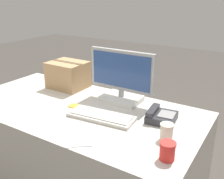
{
  "coord_description": "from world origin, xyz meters",
  "views": [
    {
      "loc": [
        1.14,
        -1.34,
        1.51
      ],
      "look_at": [
        0.23,
        0.11,
        0.86
      ],
      "focal_mm": 42.0,
      "sensor_mm": 36.0,
      "label": 1
    }
  ],
  "objects_px": {
    "keyboard": "(101,116)",
    "paper_cup_left": "(167,132)",
    "spoon": "(73,147)",
    "cardboard_box": "(68,75)",
    "desk_phone": "(161,116)",
    "paper_cup_right": "(167,151)",
    "sticky_note_pad": "(74,106)",
    "monitor": "(121,80)"
  },
  "relations": [
    {
      "from": "paper_cup_left",
      "to": "paper_cup_right",
      "type": "relative_size",
      "value": 1.04
    },
    {
      "from": "spoon",
      "to": "sticky_note_pad",
      "type": "height_order",
      "value": "sticky_note_pad"
    },
    {
      "from": "keyboard",
      "to": "desk_phone",
      "type": "xyz_separation_m",
      "value": [
        0.35,
        0.18,
        0.02
      ]
    },
    {
      "from": "paper_cup_left",
      "to": "spoon",
      "type": "relative_size",
      "value": 0.75
    },
    {
      "from": "keyboard",
      "to": "paper_cup_left",
      "type": "height_order",
      "value": "paper_cup_left"
    },
    {
      "from": "desk_phone",
      "to": "paper_cup_left",
      "type": "height_order",
      "value": "paper_cup_left"
    },
    {
      "from": "paper_cup_right",
      "to": "sticky_note_pad",
      "type": "bearing_deg",
      "value": 162.85
    },
    {
      "from": "paper_cup_right",
      "to": "spoon",
      "type": "relative_size",
      "value": 0.72
    },
    {
      "from": "keyboard",
      "to": "paper_cup_right",
      "type": "relative_size",
      "value": 4.86
    },
    {
      "from": "monitor",
      "to": "sticky_note_pad",
      "type": "xyz_separation_m",
      "value": [
        -0.25,
        -0.27,
        -0.17
      ]
    },
    {
      "from": "monitor",
      "to": "spoon",
      "type": "bearing_deg",
      "value": -81.86
    },
    {
      "from": "desk_phone",
      "to": "paper_cup_right",
      "type": "height_order",
      "value": "paper_cup_right"
    },
    {
      "from": "monitor",
      "to": "desk_phone",
      "type": "relative_size",
      "value": 2.53
    },
    {
      "from": "sticky_note_pad",
      "to": "spoon",
      "type": "bearing_deg",
      "value": -50.42
    },
    {
      "from": "paper_cup_right",
      "to": "spoon",
      "type": "distance_m",
      "value": 0.5
    },
    {
      "from": "paper_cup_left",
      "to": "monitor",
      "type": "bearing_deg",
      "value": 145.18
    },
    {
      "from": "cardboard_box",
      "to": "paper_cup_right",
      "type": "bearing_deg",
      "value": -26.09
    },
    {
      "from": "paper_cup_left",
      "to": "paper_cup_right",
      "type": "height_order",
      "value": "paper_cup_left"
    },
    {
      "from": "keyboard",
      "to": "paper_cup_left",
      "type": "distance_m",
      "value": 0.47
    },
    {
      "from": "keyboard",
      "to": "cardboard_box",
      "type": "xyz_separation_m",
      "value": [
        -0.59,
        0.35,
        0.1
      ]
    },
    {
      "from": "paper_cup_left",
      "to": "sticky_note_pad",
      "type": "bearing_deg",
      "value": 174.05
    },
    {
      "from": "desk_phone",
      "to": "paper_cup_right",
      "type": "bearing_deg",
      "value": -70.4
    },
    {
      "from": "keyboard",
      "to": "sticky_note_pad",
      "type": "relative_size",
      "value": 6.61
    },
    {
      "from": "monitor",
      "to": "cardboard_box",
      "type": "height_order",
      "value": "monitor"
    },
    {
      "from": "monitor",
      "to": "sticky_note_pad",
      "type": "relative_size",
      "value": 7.45
    },
    {
      "from": "spoon",
      "to": "paper_cup_right",
      "type": "bearing_deg",
      "value": 163.09
    },
    {
      "from": "monitor",
      "to": "paper_cup_right",
      "type": "height_order",
      "value": "monitor"
    },
    {
      "from": "desk_phone",
      "to": "paper_cup_left",
      "type": "distance_m",
      "value": 0.24
    },
    {
      "from": "paper_cup_right",
      "to": "keyboard",
      "type": "bearing_deg",
      "value": 159.26
    },
    {
      "from": "spoon",
      "to": "cardboard_box",
      "type": "xyz_separation_m",
      "value": [
        -0.65,
        0.72,
        0.11
      ]
    },
    {
      "from": "desk_phone",
      "to": "sticky_note_pad",
      "type": "distance_m",
      "value": 0.64
    },
    {
      "from": "cardboard_box",
      "to": "monitor",
      "type": "bearing_deg",
      "value": -3.07
    },
    {
      "from": "spoon",
      "to": "cardboard_box",
      "type": "relative_size",
      "value": 0.42
    },
    {
      "from": "spoon",
      "to": "cardboard_box",
      "type": "distance_m",
      "value": 0.97
    },
    {
      "from": "desk_phone",
      "to": "paper_cup_right",
      "type": "xyz_separation_m",
      "value": [
        0.19,
        -0.38,
        0.02
      ]
    },
    {
      "from": "spoon",
      "to": "cardboard_box",
      "type": "height_order",
      "value": "cardboard_box"
    },
    {
      "from": "paper_cup_left",
      "to": "cardboard_box",
      "type": "distance_m",
      "value": 1.12
    },
    {
      "from": "sticky_note_pad",
      "to": "keyboard",
      "type": "bearing_deg",
      "value": -9.82
    },
    {
      "from": "monitor",
      "to": "paper_cup_left",
      "type": "height_order",
      "value": "monitor"
    },
    {
      "from": "desk_phone",
      "to": "paper_cup_right",
      "type": "relative_size",
      "value": 2.17
    },
    {
      "from": "cardboard_box",
      "to": "desk_phone",
      "type": "bearing_deg",
      "value": -10.29
    },
    {
      "from": "desk_phone",
      "to": "paper_cup_right",
      "type": "distance_m",
      "value": 0.42
    }
  ]
}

